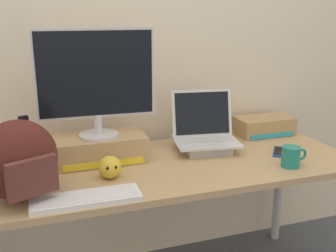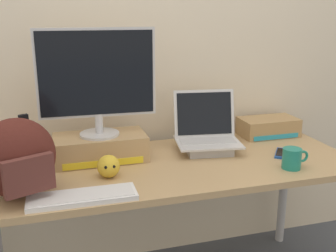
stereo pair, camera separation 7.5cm
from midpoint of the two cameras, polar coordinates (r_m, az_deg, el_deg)
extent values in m
cube|color=beige|center=(2.21, -4.85, 13.13)|extent=(7.00, 0.10, 2.60)
cube|color=tan|center=(1.91, -1.13, -5.63)|extent=(1.76, 0.70, 0.03)
cylinder|color=#B2B2B7|center=(2.63, 14.41, -8.41)|extent=(0.05, 0.05, 0.69)
cube|color=tan|center=(1.95, -10.66, -3.09)|extent=(0.43, 0.22, 0.12)
cube|color=yellow|center=(1.86, -10.08, -5.32)|extent=(0.36, 0.00, 0.03)
cylinder|color=silver|center=(1.93, -10.76, -1.23)|extent=(0.18, 0.18, 0.01)
cylinder|color=silver|center=(1.92, -10.84, 0.25)|extent=(0.04, 0.04, 0.09)
cube|color=silver|center=(1.87, -11.22, 7.19)|extent=(0.54, 0.04, 0.40)
cube|color=black|center=(1.86, -11.19, 7.15)|extent=(0.51, 0.03, 0.38)
cube|color=#ADADB2|center=(2.07, 4.32, -2.89)|extent=(0.25, 0.23, 0.04)
cube|color=silver|center=(2.06, 4.33, -2.18)|extent=(0.35, 0.29, 0.01)
cube|color=#B7B7BC|center=(2.07, 4.21, -1.86)|extent=(0.29, 0.17, 0.00)
cube|color=silver|center=(2.11, 3.77, 1.80)|extent=(0.32, 0.11, 0.24)
cube|color=black|center=(2.11, 3.80, 1.80)|extent=(0.29, 0.09, 0.21)
cube|color=white|center=(1.58, -12.73, -9.90)|extent=(0.41, 0.14, 0.02)
cube|color=silver|center=(1.58, -12.76, -9.53)|extent=(0.38, 0.12, 0.00)
ellipsoid|color=#4C1E19|center=(1.63, -21.54, -4.43)|extent=(0.37, 0.32, 0.30)
cube|color=brown|center=(1.53, -19.78, -6.82)|extent=(0.18, 0.10, 0.14)
cube|color=black|center=(1.76, -20.43, -2.29)|extent=(0.04, 0.03, 0.23)
cylinder|color=#1E7F70|center=(1.92, 15.73, -4.16)|extent=(0.08, 0.08, 0.09)
torus|color=#1E7F70|center=(1.95, 17.10, -3.82)|extent=(0.06, 0.01, 0.06)
cube|color=#19479E|center=(2.10, 14.51, -3.53)|extent=(0.14, 0.16, 0.01)
cube|color=black|center=(2.10, 14.52, -3.38)|extent=(0.12, 0.13, 0.00)
sphere|color=gold|center=(1.75, -9.36, -5.71)|extent=(0.10, 0.10, 0.10)
sphere|color=black|center=(1.71, -9.71, -5.88)|extent=(0.01, 0.01, 0.01)
sphere|color=black|center=(1.71, -8.58, -5.76)|extent=(0.01, 0.01, 0.01)
cube|color=#A88456|center=(2.38, 12.39, 0.04)|extent=(0.32, 0.18, 0.10)
cube|color=#2899BC|center=(2.32, 13.50, -1.33)|extent=(0.27, 0.00, 0.02)
camera|label=1|loc=(0.04, -91.16, -0.33)|focal=43.58mm
camera|label=2|loc=(0.04, 88.84, 0.33)|focal=43.58mm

